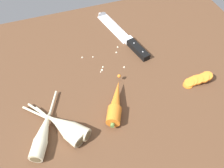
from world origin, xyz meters
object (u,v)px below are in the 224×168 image
Objects in this scene: parsnip_mid_left at (64,130)px; whole_carrot at (116,103)px; parsnip_back at (63,127)px; carrot_slice_stack at (197,80)px; parsnip_mid_right at (43,134)px; parsnip_front at (65,125)px; chefs_knife at (120,33)px.

whole_carrot is at bearing 12.98° from parsnip_mid_left.
parsnip_back reaches higher than carrot_slice_stack.
whole_carrot is 0.81× the size of parsnip_mid_right.
parsnip_front is 1.04× the size of parsnip_mid_left.
carrot_slice_stack is (29.11, 0.55, -0.87)cm from whole_carrot.
parsnip_mid_left is (-30.56, -36.76, 1.33)cm from chefs_knife.
parsnip_front is (-16.26, -2.53, -0.12)cm from whole_carrot.
parsnip_mid_left is at bearing -113.03° from parsnip_front.
parsnip_mid_right reaches higher than carrot_slice_stack.
parsnip_mid_right is (-6.60, -0.68, -0.00)cm from parsnip_front.
parsnip_mid_right is (-6.03, 0.67, -0.00)cm from parsnip_mid_left.
parsnip_front and parsnip_back have the same top height.
parsnip_back is at bearing -130.62° from chefs_knife.
parsnip_mid_right is at bearing -176.10° from parsnip_back.
carrot_slice_stack is at bearing 1.09° from whole_carrot.
parsnip_mid_left reaches higher than carrot_slice_stack.
parsnip_mid_right and parsnip_back have the same top height.
chefs_knife is at bearing 67.34° from whole_carrot.
parsnip_front is at bearing 23.87° from parsnip_back.
parsnip_front is 1.46cm from parsnip_mid_left.
carrot_slice_stack is (45.99, 3.36, -0.75)cm from parsnip_back.
parsnip_back is 1.87× the size of carrot_slice_stack.
parsnip_back reaches higher than chefs_knife.
whole_carrot is 1.05× the size of parsnip_mid_left.
chefs_knife is 1.91× the size of parsnip_front.
parsnip_mid_left is at bearing -6.30° from parsnip_mid_right.
whole_carrot reaches higher than parsnip_back.
chefs_knife is at bearing 44.61° from parsnip_mid_right.
chefs_knife is 47.04cm from parsnip_back.
parsnip_back is at bearing -175.82° from carrot_slice_stack.
parsnip_mid_right reaches higher than chefs_knife.
carrot_slice_stack is at bearing 4.18° from parsnip_back.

